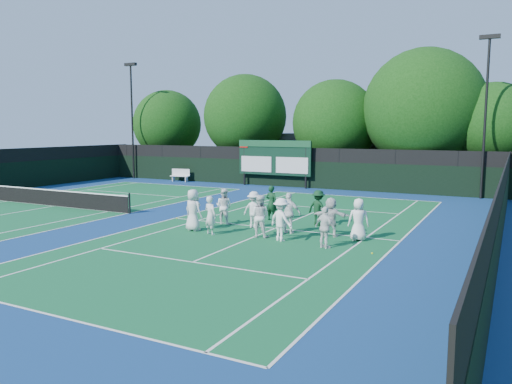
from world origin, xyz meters
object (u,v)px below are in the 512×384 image
at_px(bench, 180,175).
at_px(coach_left, 272,203).
at_px(scoreboard, 274,158).
at_px(tennis_net, 54,198).

relative_size(bench, coach_left, 1.01).
height_order(scoreboard, bench, scoreboard).
distance_m(bench, coach_left, 19.33).
xyz_separation_m(scoreboard, bench, (-8.64, -0.21, -1.62)).
relative_size(tennis_net, bench, 6.59).
bearing_deg(bench, coach_left, -40.80).
bearing_deg(coach_left, tennis_net, 15.57).
relative_size(scoreboard, bench, 3.50).
bearing_deg(coach_left, bench, -32.89).
bearing_deg(tennis_net, bench, 96.54).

